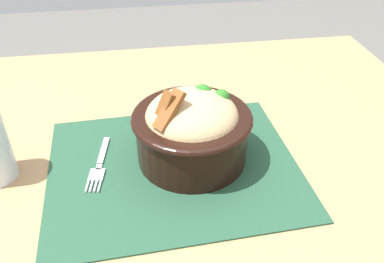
% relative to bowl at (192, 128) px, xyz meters
% --- Properties ---
extents(table, '(1.05, 0.88, 0.76)m').
position_rel_bowl_xyz_m(table, '(0.04, 0.01, -0.13)').
color(table, '#99754C').
rests_on(table, ground_plane).
extents(placemat, '(0.39, 0.33, 0.00)m').
position_rel_bowl_xyz_m(placemat, '(0.03, 0.02, -0.06)').
color(placemat, '#1E422D').
rests_on(placemat, table).
extents(bowl, '(0.19, 0.19, 0.13)m').
position_rel_bowl_xyz_m(bowl, '(0.00, 0.00, 0.00)').
color(bowl, black).
rests_on(bowl, placemat).
extents(fork, '(0.03, 0.13, 0.00)m').
position_rel_bowl_xyz_m(fork, '(0.15, 0.00, -0.05)').
color(fork, beige).
rests_on(fork, placemat).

